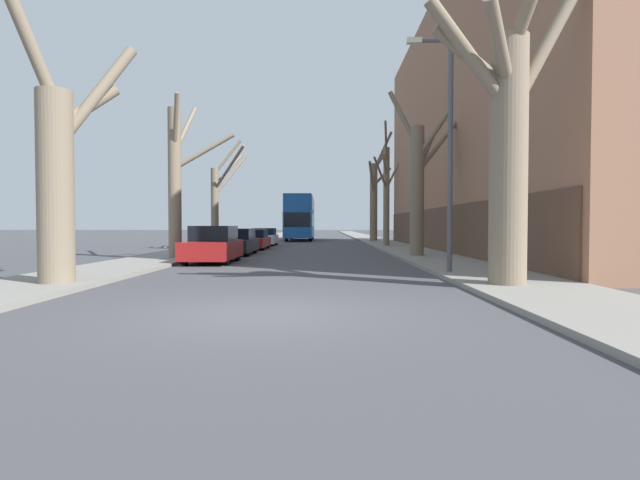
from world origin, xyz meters
name	(u,v)px	position (x,y,z in m)	size (l,w,h in m)	color
ground_plane	(258,314)	(0.00, 0.00, 0.00)	(300.00, 300.00, 0.00)	#424247
sidewalk_left	(264,238)	(-5.98, 50.00, 0.06)	(3.03, 120.00, 0.12)	gray
sidewalk_right	(366,238)	(5.98, 50.00, 0.06)	(3.03, 120.00, 0.12)	gray
building_facade_right	(522,122)	(12.49, 20.37, 7.43)	(10.08, 33.78, 14.88)	#93664C
street_tree_left_0	(59,172)	(-5.35, 3.61, 2.82)	(2.27, 2.57, 6.75)	#7A6B56
street_tree_left_1	(177,177)	(-5.33, 13.27, 3.64)	(2.85, 4.05, 7.29)	#7A6B56
street_tree_left_2	(219,198)	(-5.28, 21.68, 3.19)	(2.36, 4.35, 6.72)	#7A6B56
street_tree_right_0	(508,136)	(5.46, 3.28, 3.63)	(4.06, 2.53, 8.32)	#7A6B56
street_tree_right_1	(418,182)	(5.53, 14.89, 3.54)	(3.66, 2.54, 7.86)	#7A6B56
street_tree_right_2	(386,192)	(5.36, 25.70, 3.78)	(2.17, 3.46, 8.23)	#7A6B56
street_tree_right_3	(374,197)	(5.62, 36.38, 4.07)	(2.24, 2.33, 9.74)	#7A6B56
double_decker_bus	(300,216)	(-1.32, 41.63, 2.47)	(2.63, 11.58, 4.37)	#19519E
parked_car_0	(213,245)	(-3.40, 11.69, 0.70)	(1.80, 4.22, 1.50)	maroon
parked_car_1	(237,242)	(-3.40, 17.22, 0.64)	(1.74, 4.56, 1.35)	black
parked_car_2	(253,240)	(-3.40, 22.89, 0.61)	(1.83, 4.55, 1.27)	maroon
parked_car_3	(264,237)	(-3.40, 28.72, 0.63)	(1.80, 4.26, 1.30)	silver
lamp_post	(447,141)	(4.81, 6.57, 4.05)	(1.40, 0.20, 7.19)	#4C4F54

